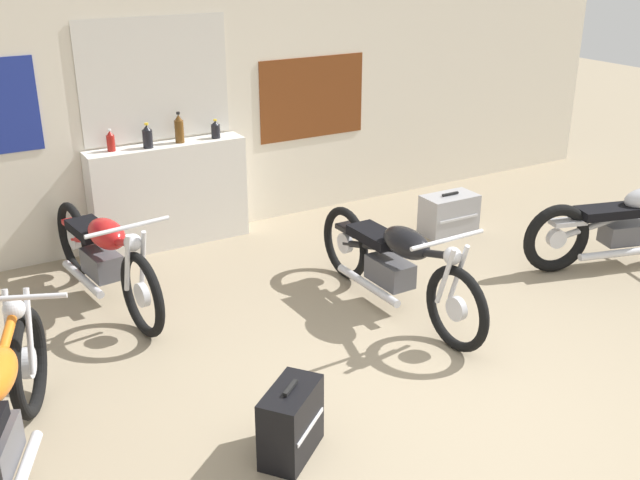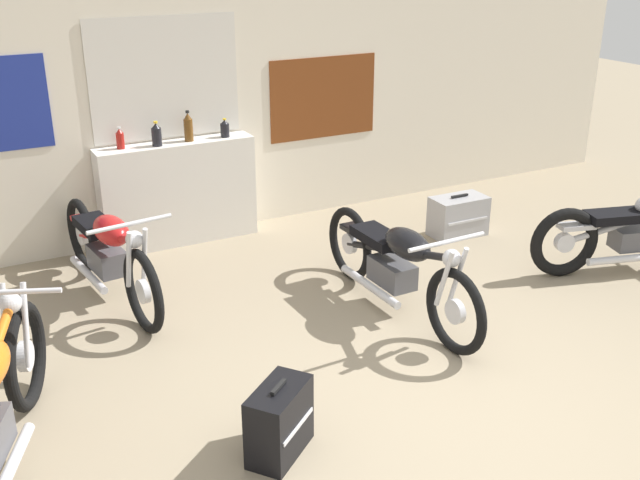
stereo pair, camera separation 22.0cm
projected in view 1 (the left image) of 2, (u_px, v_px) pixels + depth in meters
ground_plane at (450, 413)px, 4.64m from camera, size 24.00×24.00×0.00m
wall_back at (206, 89)px, 7.03m from camera, size 10.00×0.07×2.80m
sill_counter at (170, 195)px, 7.00m from camera, size 1.47×0.28×0.98m
bottle_leftmost at (111, 141)px, 6.58m from camera, size 0.07×0.07×0.20m
bottle_left_center at (147, 137)px, 6.67m from camera, size 0.09×0.09×0.23m
bottle_center at (179, 129)px, 6.83m from camera, size 0.08×0.08×0.28m
bottle_right_center at (216, 130)px, 7.00m from camera, size 0.08×0.08×0.18m
motorcycle_black at (395, 262)px, 5.78m from camera, size 0.64×2.05×0.81m
motorcycle_red at (104, 254)px, 5.91m from camera, size 0.64×2.00×0.83m
motorcycle_silver at (635, 222)px, 6.63m from camera, size 2.10×0.83×0.77m
hard_case_black at (291, 422)px, 4.20m from camera, size 0.48×0.45×0.45m
hard_case_silver at (449, 214)px, 7.38m from camera, size 0.55×0.32×0.42m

